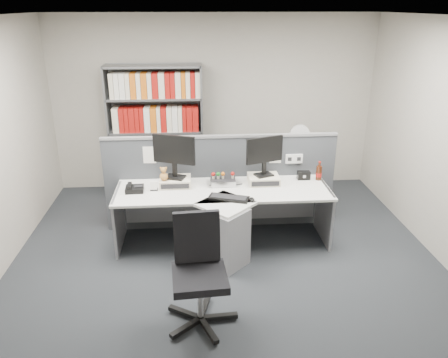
{
  "coord_description": "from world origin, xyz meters",
  "views": [
    {
      "loc": [
        -0.34,
        -4.06,
        2.81
      ],
      "look_at": [
        0.0,
        0.65,
        0.92
      ],
      "focal_mm": 35.14,
      "sensor_mm": 36.0,
      "label": 1
    }
  ],
  "objects": [
    {
      "name": "monitor_riser_right",
      "position": [
        0.52,
        0.98,
        0.77
      ],
      "size": [
        0.38,
        0.31,
        0.1
      ],
      "color": "beige",
      "rests_on": "desk"
    },
    {
      "name": "office_chair",
      "position": [
        -0.32,
        -0.62,
        0.55
      ],
      "size": [
        0.67,
        0.69,
        1.04
      ],
      "color": "silver",
      "rests_on": "ground"
    },
    {
      "name": "ground",
      "position": [
        0.0,
        0.0,
        0.0
      ],
      "size": [
        5.5,
        5.5,
        0.0
      ],
      "primitive_type": "plane",
      "color": "#2C3034",
      "rests_on": "ground"
    },
    {
      "name": "figurines",
      "position": [
        -0.0,
        0.97,
        0.85
      ],
      "size": [
        0.29,
        0.05,
        0.09
      ],
      "color": "beige",
      "rests_on": "desktop_pc"
    },
    {
      "name": "shelving_unit",
      "position": [
        -0.9,
        2.44,
        0.98
      ],
      "size": [
        1.41,
        0.4,
        2.0
      ],
      "color": "slate",
      "rests_on": "ground"
    },
    {
      "name": "desk",
      "position": [
        0.0,
        0.6,
        0.46
      ],
      "size": [
        2.6,
        1.2,
        0.72
      ],
      "color": "silver",
      "rests_on": "ground"
    },
    {
      "name": "desk_phone",
      "position": [
        -1.07,
        0.83,
        0.75
      ],
      "size": [
        0.22,
        0.2,
        0.09
      ],
      "color": "black",
      "rests_on": "desk"
    },
    {
      "name": "mouse",
      "position": [
        0.3,
        0.45,
        0.74
      ],
      "size": [
        0.06,
        0.1,
        0.04
      ],
      "primitive_type": "ellipsoid",
      "color": "black",
      "rests_on": "desk"
    },
    {
      "name": "desktop_pc",
      "position": [
        0.01,
        0.99,
        0.76
      ],
      "size": [
        0.3,
        0.27,
        0.08
      ],
      "color": "black",
      "rests_on": "desk"
    },
    {
      "name": "desk_calendar",
      "position": [
        -0.83,
        0.85,
        0.77
      ],
      "size": [
        0.09,
        0.07,
        0.11
      ],
      "color": "black",
      "rests_on": "desk"
    },
    {
      "name": "monitor_right",
      "position": [
        0.52,
        0.98,
        1.12
      ],
      "size": [
        0.47,
        0.22,
        0.5
      ],
      "color": "black",
      "rests_on": "monitor_riser_right"
    },
    {
      "name": "keyboard",
      "position": [
        0.05,
        0.52,
        0.73
      ],
      "size": [
        0.49,
        0.31,
        0.03
      ],
      "color": "black",
      "rests_on": "desk"
    },
    {
      "name": "cola_bottle",
      "position": [
        1.24,
        1.03,
        0.81
      ],
      "size": [
        0.08,
        0.08,
        0.25
      ],
      "color": "#3F190A",
      "rests_on": "desk"
    },
    {
      "name": "monitor_left",
      "position": [
        -0.58,
        0.98,
        1.14
      ],
      "size": [
        0.51,
        0.24,
        0.54
      ],
      "color": "black",
      "rests_on": "monitor_riser_left"
    },
    {
      "name": "filing_cabinet",
      "position": [
        1.2,
        1.99,
        0.35
      ],
      "size": [
        0.45,
        0.61,
        0.7
      ],
      "color": "slate",
      "rests_on": "ground"
    },
    {
      "name": "desk_fan",
      "position": [
        1.2,
        1.99,
        1.01
      ],
      "size": [
        0.29,
        0.17,
        0.49
      ],
      "color": "white",
      "rests_on": "filing_cabinet"
    },
    {
      "name": "monitor_riser_left",
      "position": [
        -0.58,
        0.98,
        0.77
      ],
      "size": [
        0.38,
        0.31,
        0.1
      ],
      "color": "beige",
      "rests_on": "desk"
    },
    {
      "name": "partition",
      "position": [
        0.0,
        1.25,
        0.65
      ],
      "size": [
        3.0,
        0.08,
        1.27
      ],
      "color": "#404449",
      "rests_on": "ground"
    },
    {
      "name": "speaker",
      "position": [
        1.05,
        1.07,
        0.77
      ],
      "size": [
        0.16,
        0.09,
        0.11
      ],
      "primitive_type": "cube",
      "color": "black",
      "rests_on": "desk"
    },
    {
      "name": "room_shell",
      "position": [
        0.0,
        0.0,
        1.79
      ],
      "size": [
        5.04,
        5.54,
        2.72
      ],
      "color": "#AFA99C",
      "rests_on": "ground"
    },
    {
      "name": "plush_toy",
      "position": [
        -0.71,
        0.91,
        0.89
      ],
      "size": [
        0.1,
        0.1,
        0.17
      ],
      "color": "#BB823E",
      "rests_on": "monitor_riser_left"
    }
  ]
}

